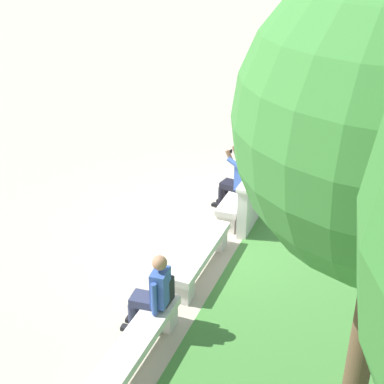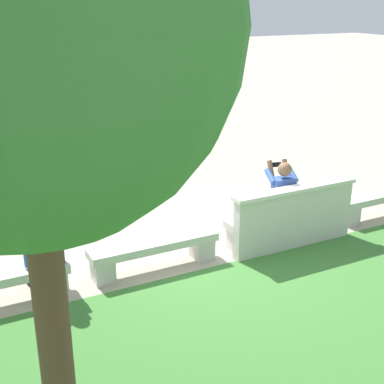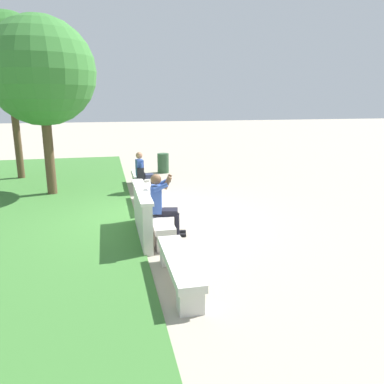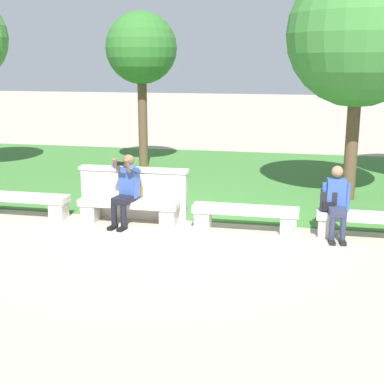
% 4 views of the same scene
% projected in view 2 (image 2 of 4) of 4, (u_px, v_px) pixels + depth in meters
% --- Properties ---
extents(ground_plane, '(80.00, 80.00, 0.00)m').
position_uv_depth(ground_plane, '(221.00, 253.00, 8.27)').
color(ground_plane, '#A89E8C').
extents(bench_main, '(1.92, 0.40, 0.45)m').
position_uv_depth(bench_main, '(382.00, 200.00, 9.58)').
color(bench_main, beige).
rests_on(bench_main, ground).
extents(bench_near, '(1.92, 0.40, 0.45)m').
position_uv_depth(bench_near, '(280.00, 222.00, 8.64)').
color(bench_near, beige).
rests_on(bench_near, ground).
extents(bench_mid, '(1.92, 0.40, 0.45)m').
position_uv_depth(bench_mid, '(154.00, 250.00, 7.69)').
color(bench_mid, beige).
rests_on(bench_mid, ground).
extents(backrest_wall_with_plaque, '(2.16, 0.24, 1.01)m').
position_uv_depth(backrest_wall_with_plaque, '(294.00, 217.00, 8.28)').
color(backrest_wall_with_plaque, beige).
rests_on(backrest_wall_with_plaque, ground).
extents(person_photographer, '(0.52, 0.77, 1.32)m').
position_uv_depth(person_photographer, '(280.00, 195.00, 8.55)').
color(person_photographer, black).
rests_on(person_photographer, ground).
extents(person_distant, '(0.48, 0.70, 1.26)m').
position_uv_depth(person_distant, '(40.00, 247.00, 6.94)').
color(person_distant, black).
rests_on(person_distant, ground).
extents(backpack, '(0.28, 0.24, 0.43)m').
position_uv_depth(backpack, '(52.00, 251.00, 6.94)').
color(backpack, black).
rests_on(backpack, bench_far).
extents(tree_left_background, '(3.01, 3.01, 5.06)m').
position_uv_depth(tree_left_background, '(21.00, 28.00, 3.51)').
color(tree_left_background, brown).
rests_on(tree_left_background, ground).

